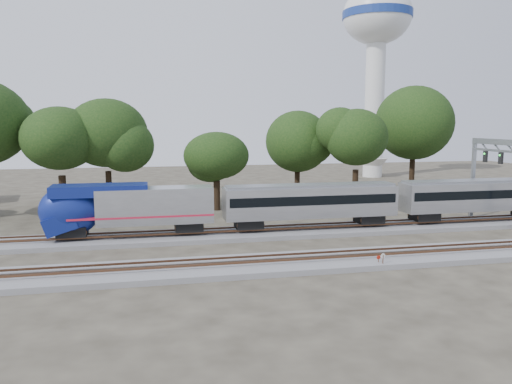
# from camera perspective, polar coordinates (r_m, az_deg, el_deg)

# --- Properties ---
(ground) EXTENTS (160.00, 160.00, 0.00)m
(ground) POSITION_cam_1_polar(r_m,az_deg,el_deg) (39.46, 0.76, -6.93)
(ground) COLOR #383328
(ground) RESTS_ON ground
(track_far) EXTENTS (160.00, 5.00, 0.73)m
(track_far) POSITION_cam_1_polar(r_m,az_deg,el_deg) (45.12, -0.93, -4.76)
(track_far) COLOR slate
(track_far) RESTS_ON ground
(track_near) EXTENTS (160.00, 5.00, 0.73)m
(track_near) POSITION_cam_1_polar(r_m,az_deg,el_deg) (35.66, 2.20, -8.23)
(track_near) COLOR slate
(track_near) RESTS_ON ground
(switch_stand_red) EXTENTS (0.28, 0.06, 0.87)m
(switch_stand_red) POSITION_cam_1_polar(r_m,az_deg,el_deg) (36.40, 13.83, -7.54)
(switch_stand_red) COLOR #512D19
(switch_stand_red) RESTS_ON ground
(switch_stand_white) EXTENTS (0.36, 0.10, 1.13)m
(switch_stand_white) POSITION_cam_1_polar(r_m,az_deg,el_deg) (36.07, 14.31, -7.44)
(switch_stand_white) COLOR #512D19
(switch_stand_white) RESTS_ON ground
(switch_lever) EXTENTS (0.57, 0.43, 0.30)m
(switch_lever) POSITION_cam_1_polar(r_m,az_deg,el_deg) (36.71, 14.21, -8.08)
(switch_lever) COLOR #512D19
(switch_lever) RESTS_ON ground
(water_tower) EXTENTS (12.47, 12.47, 34.52)m
(water_tower) POSITION_cam_1_polar(r_m,az_deg,el_deg) (96.96, 13.62, 16.91)
(water_tower) COLOR silver
(water_tower) RESTS_ON ground
(signal_gantry) EXTENTS (0.59, 7.01, 8.53)m
(signal_gantry) POSITION_cam_1_polar(r_m,az_deg,el_deg) (54.72, 25.64, 3.07)
(signal_gantry) COLOR gray
(signal_gantry) RESTS_ON ground
(tree_2) EXTENTS (8.62, 8.62, 12.16)m
(tree_2) POSITION_cam_1_polar(r_m,az_deg,el_deg) (56.30, -21.50, 5.71)
(tree_2) COLOR black
(tree_2) RESTS_ON ground
(tree_3) EXTENTS (9.13, 9.13, 12.88)m
(tree_3) POSITION_cam_1_polar(r_m,az_deg,el_deg) (56.81, -16.69, 6.45)
(tree_3) COLOR black
(tree_3) RESTS_ON ground
(tree_4) EXTENTS (6.45, 6.45, 9.09)m
(tree_4) POSITION_cam_1_polar(r_m,az_deg,el_deg) (57.62, -4.55, 4.14)
(tree_4) COLOR black
(tree_4) RESTS_ON ground
(tree_5) EXTENTS (7.79, 7.79, 10.99)m
(tree_5) POSITION_cam_1_polar(r_m,az_deg,el_deg) (65.49, 4.78, 5.76)
(tree_5) COLOR black
(tree_5) RESTS_ON ground
(tree_6) EXTENTS (8.51, 8.51, 12.00)m
(tree_6) POSITION_cam_1_polar(r_m,az_deg,el_deg) (60.82, 11.41, 6.13)
(tree_6) COLOR black
(tree_6) RESTS_ON ground
(tree_7) EXTENTS (10.23, 10.23, 14.42)m
(tree_7) POSITION_cam_1_polar(r_m,az_deg,el_deg) (73.34, 17.61, 7.53)
(tree_7) COLOR black
(tree_7) RESTS_ON ground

